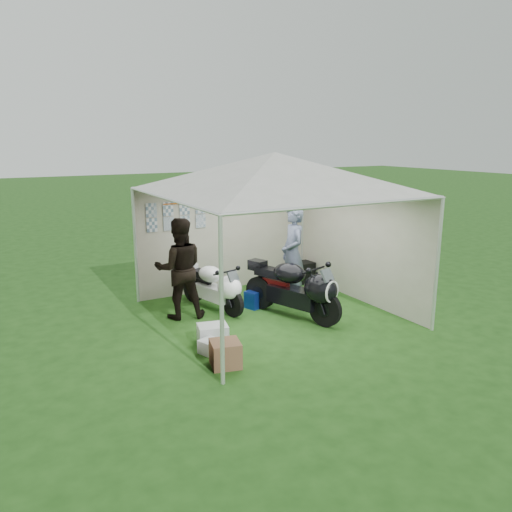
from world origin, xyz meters
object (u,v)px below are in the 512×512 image
object	(u,v)px
person_dark_jacket	(179,269)
crate_1	(225,354)
motorcycle_black	(297,288)
crate_2	(209,346)
person_blue_jacket	(293,254)
equipment_box	(302,272)
paddock_stand	(257,298)
motorcycle_white	(215,286)
canopy_tent	(274,177)
crate_0	(213,334)

from	to	relation	value
person_dark_jacket	crate_1	bearing A→B (deg)	100.53
motorcycle_black	crate_2	bearing A→B (deg)	177.74
person_blue_jacket	equipment_box	xyz separation A→B (m)	(0.93, 0.99, -0.74)
paddock_stand	crate_1	xyz separation A→B (m)	(-1.68, -2.08, 0.02)
motorcycle_black	crate_2	size ratio (longest dim) A/B	7.07
motorcycle_white	crate_1	xyz separation A→B (m)	(-0.89, -2.31, -0.30)
motorcycle_white	motorcycle_black	size ratio (longest dim) A/B	0.85
canopy_tent	equipment_box	distance (m)	3.26
canopy_tent	crate_1	bearing A→B (deg)	-138.07
crate_1	crate_2	bearing A→B (deg)	92.06
person_blue_jacket	crate_2	distance (m)	3.08
canopy_tent	person_dark_jacket	size ratio (longest dim) A/B	3.04
motorcycle_black	crate_1	world-z (taller)	motorcycle_black
person_dark_jacket	crate_1	world-z (taller)	person_dark_jacket
motorcycle_white	motorcycle_black	world-z (taller)	motorcycle_black
motorcycle_black	crate_2	distance (m)	2.17
canopy_tent	paddock_stand	xyz separation A→B (m)	(-0.05, 0.52, -2.41)
canopy_tent	paddock_stand	bearing A→B (deg)	95.31
canopy_tent	crate_1	distance (m)	3.33
motorcycle_white	crate_2	bearing A→B (deg)	-131.17
canopy_tent	person_dark_jacket	bearing A→B (deg)	155.94
paddock_stand	crate_1	world-z (taller)	crate_1
canopy_tent	person_blue_jacket	bearing A→B (deg)	33.63
motorcycle_black	person_blue_jacket	distance (m)	1.10
motorcycle_white	person_dark_jacket	distance (m)	0.85
equipment_box	crate_0	distance (m)	3.94
canopy_tent	crate_2	bearing A→B (deg)	-149.78
motorcycle_black	person_dark_jacket	size ratio (longest dim) A/B	1.10
canopy_tent	crate_2	size ratio (longest dim) A/B	19.50
canopy_tent	person_blue_jacket	xyz separation A→B (m)	(0.78, 0.52, -1.60)
crate_2	motorcycle_black	bearing A→B (deg)	17.28
motorcycle_black	person_blue_jacket	world-z (taller)	person_blue_jacket
person_blue_jacket	canopy_tent	bearing A→B (deg)	-43.97
paddock_stand	person_dark_jacket	xyz separation A→B (m)	(-1.51, 0.17, 0.76)
crate_0	crate_2	distance (m)	0.36
motorcycle_black	crate_1	xyz separation A→B (m)	(-2.01, -1.16, -0.40)
motorcycle_white	paddock_stand	distance (m)	0.88
motorcycle_black	paddock_stand	distance (m)	1.06
motorcycle_white	crate_1	distance (m)	2.49
person_blue_jacket	crate_2	world-z (taller)	person_blue_jacket
paddock_stand	equipment_box	distance (m)	2.01
equipment_box	crate_2	bearing A→B (deg)	-143.81
canopy_tent	motorcycle_black	bearing A→B (deg)	-54.72
crate_2	equipment_box	bearing A→B (deg)	36.19
person_blue_jacket	motorcycle_black	bearing A→B (deg)	-16.52
canopy_tent	equipment_box	xyz separation A→B (m)	(1.70, 1.50, -2.34)
person_blue_jacket	motorcycle_white	bearing A→B (deg)	-86.00
motorcycle_black	paddock_stand	size ratio (longest dim) A/B	4.56
person_blue_jacket	person_dark_jacket	bearing A→B (deg)	-82.05
person_dark_jacket	equipment_box	distance (m)	3.43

